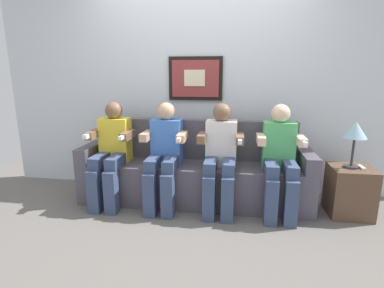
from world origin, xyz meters
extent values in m
plane|color=#66605B|center=(0.00, 0.00, 0.00)|extent=(6.37, 6.37, 0.00)
cube|color=silver|center=(0.00, 0.77, 1.30)|extent=(4.90, 0.05, 2.60)
cube|color=black|center=(-0.04, 0.72, 1.35)|extent=(0.63, 0.03, 0.50)
cube|color=maroon|center=(-0.04, 0.71, 1.35)|extent=(0.55, 0.02, 0.42)
cube|color=beige|center=(-0.05, 0.70, 1.36)|extent=(0.24, 0.02, 0.18)
cube|color=#514C56|center=(0.00, 0.29, 0.23)|extent=(2.22, 0.58, 0.45)
cube|color=#514C56|center=(0.00, 0.51, 0.68)|extent=(2.22, 0.14, 0.45)
cube|color=#514C56|center=(-1.18, 0.29, 0.31)|extent=(0.14, 0.58, 0.62)
cube|color=#514C56|center=(1.18, 0.29, 0.31)|extent=(0.14, 0.58, 0.62)
cube|color=yellow|center=(-0.88, 0.28, 0.69)|extent=(0.32, 0.20, 0.48)
sphere|color=brown|center=(-0.88, 0.28, 1.02)|extent=(0.19, 0.19, 0.19)
cube|color=#38476B|center=(-0.97, 0.08, 0.51)|extent=(0.12, 0.40, 0.12)
cube|color=#38476B|center=(-0.79, 0.08, 0.51)|extent=(0.12, 0.40, 0.12)
cube|color=#38476B|center=(-0.97, -0.12, 0.23)|extent=(0.12, 0.12, 0.45)
cube|color=#38476B|center=(-0.79, -0.12, 0.23)|extent=(0.12, 0.12, 0.45)
cube|color=brown|center=(-1.07, 0.16, 0.77)|extent=(0.08, 0.28, 0.08)
cube|color=brown|center=(-0.69, 0.16, 0.77)|extent=(0.08, 0.28, 0.08)
cube|color=white|center=(-0.69, 0.00, 0.78)|extent=(0.04, 0.13, 0.04)
cube|color=white|center=(-1.07, 0.00, 0.78)|extent=(0.04, 0.10, 0.04)
cube|color=#3F72CC|center=(-0.29, 0.28, 0.69)|extent=(0.32, 0.20, 0.48)
sphere|color=tan|center=(-0.29, 0.28, 1.02)|extent=(0.19, 0.19, 0.19)
cube|color=#38476B|center=(-0.38, 0.08, 0.51)|extent=(0.12, 0.40, 0.12)
cube|color=#38476B|center=(-0.20, 0.08, 0.51)|extent=(0.12, 0.40, 0.12)
cube|color=#38476B|center=(-0.38, -0.12, 0.23)|extent=(0.12, 0.12, 0.45)
cube|color=#38476B|center=(-0.20, -0.12, 0.23)|extent=(0.12, 0.12, 0.45)
cube|color=tan|center=(-0.48, 0.16, 0.77)|extent=(0.08, 0.28, 0.08)
cube|color=tan|center=(-0.10, 0.16, 0.77)|extent=(0.08, 0.28, 0.08)
cube|color=white|center=(-0.10, 0.00, 0.78)|extent=(0.04, 0.13, 0.04)
cube|color=white|center=(0.29, 0.28, 0.69)|extent=(0.32, 0.20, 0.48)
sphere|color=brown|center=(0.29, 0.28, 1.02)|extent=(0.19, 0.19, 0.19)
cube|color=#38476B|center=(0.20, 0.08, 0.51)|extent=(0.12, 0.40, 0.12)
cube|color=#38476B|center=(0.38, 0.08, 0.51)|extent=(0.12, 0.40, 0.12)
cube|color=#38476B|center=(0.20, -0.12, 0.23)|extent=(0.12, 0.12, 0.45)
cube|color=#38476B|center=(0.38, -0.12, 0.23)|extent=(0.12, 0.12, 0.45)
cube|color=brown|center=(0.10, 0.16, 0.77)|extent=(0.08, 0.28, 0.08)
cube|color=brown|center=(0.48, 0.16, 0.77)|extent=(0.08, 0.28, 0.08)
cube|color=white|center=(0.48, 0.00, 0.78)|extent=(0.04, 0.13, 0.04)
cube|color=#4CB266|center=(0.88, 0.28, 0.69)|extent=(0.32, 0.20, 0.48)
sphere|color=beige|center=(0.88, 0.28, 1.02)|extent=(0.19, 0.19, 0.19)
cube|color=#38476B|center=(0.79, 0.08, 0.51)|extent=(0.12, 0.40, 0.12)
cube|color=#38476B|center=(0.97, 0.08, 0.51)|extent=(0.12, 0.40, 0.12)
cube|color=#38476B|center=(0.79, -0.12, 0.23)|extent=(0.12, 0.12, 0.45)
cube|color=#38476B|center=(0.97, -0.12, 0.23)|extent=(0.12, 0.12, 0.45)
cube|color=beige|center=(0.69, 0.16, 0.77)|extent=(0.08, 0.28, 0.08)
cube|color=beige|center=(1.07, 0.16, 0.77)|extent=(0.08, 0.28, 0.08)
cube|color=white|center=(1.07, 0.00, 0.78)|extent=(0.04, 0.13, 0.04)
cube|color=brown|center=(1.60, 0.22, 0.25)|extent=(0.40, 0.40, 0.50)
cylinder|color=#333338|center=(1.58, 0.22, 0.51)|extent=(0.14, 0.14, 0.02)
cylinder|color=#333338|center=(1.58, 0.22, 0.66)|extent=(0.02, 0.02, 0.28)
cone|color=#8CB2CC|center=(1.58, 0.22, 0.88)|extent=(0.22, 0.22, 0.16)
cube|color=white|center=(1.68, 0.21, 0.51)|extent=(0.04, 0.13, 0.02)
camera|label=1|loc=(0.44, -2.79, 1.41)|focal=27.76mm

